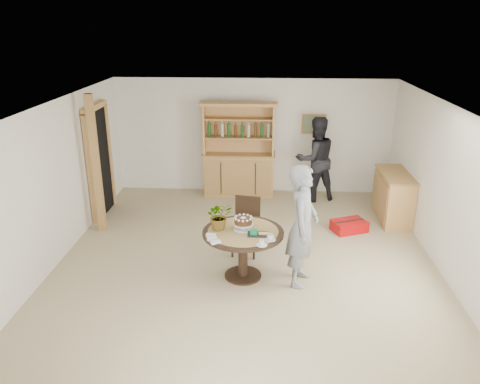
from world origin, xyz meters
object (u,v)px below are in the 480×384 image
(dining_chair, at_px, (246,222))
(teen_boy, at_px, (302,226))
(adult_person, at_px, (315,159))
(red_suitcase, at_px, (349,226))
(sideboard, at_px, (393,197))
(hutch, at_px, (239,164))
(dining_table, at_px, (243,240))

(dining_chair, height_order, teen_boy, teen_boy)
(adult_person, bearing_deg, dining_chair, 41.77)
(dining_chair, relative_size, red_suitcase, 1.34)
(sideboard, bearing_deg, dining_chair, -151.80)
(red_suitcase, bearing_deg, adult_person, 85.42)
(hutch, distance_m, red_suitcase, 2.87)
(dining_table, distance_m, teen_boy, 0.91)
(dining_chair, xyz_separation_m, red_suitcase, (1.85, 0.89, -0.43))
(sideboard, relative_size, red_suitcase, 1.78)
(hutch, height_order, dining_table, hutch)
(hutch, height_order, dining_chair, hutch)
(hutch, xyz_separation_m, dining_chair, (0.28, -2.72, -0.15))
(hutch, relative_size, dining_chair, 2.16)
(teen_boy, height_order, red_suitcase, teen_boy)
(sideboard, bearing_deg, adult_person, 144.73)
(red_suitcase, bearing_deg, dining_table, -159.70)
(hutch, bearing_deg, teen_boy, -72.90)
(dining_table, xyz_separation_m, red_suitcase, (1.86, 1.72, -0.50))
(sideboard, distance_m, red_suitcase, 1.14)
(sideboard, height_order, dining_table, sideboard)
(sideboard, xyz_separation_m, dining_chair, (-2.76, -1.48, 0.06))
(dining_chair, distance_m, teen_boy, 1.30)
(dining_chair, bearing_deg, dining_table, -81.77)
(teen_boy, xyz_separation_m, adult_person, (0.50, 3.41, -0.00))
(red_suitcase, bearing_deg, hutch, 117.06)
(hutch, xyz_separation_m, adult_person, (1.63, -0.24, 0.21))
(adult_person, bearing_deg, sideboard, 124.93)
(dining_table, relative_size, adult_person, 0.67)
(dining_table, bearing_deg, hutch, 94.39)
(adult_person, bearing_deg, teen_boy, 61.79)
(dining_table, bearing_deg, red_suitcase, 42.75)
(dining_chair, height_order, red_suitcase, dining_chair)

